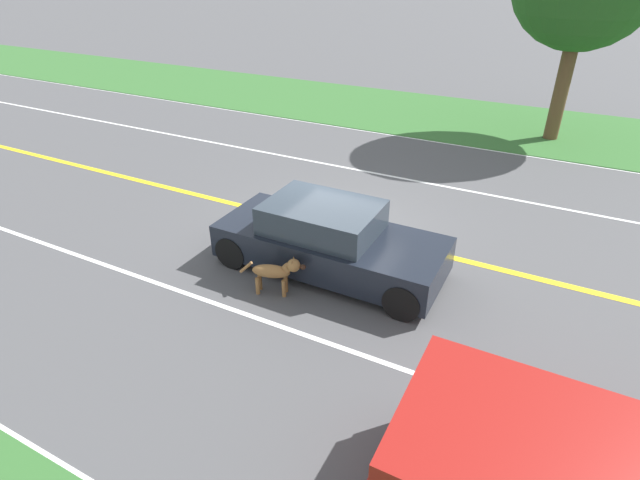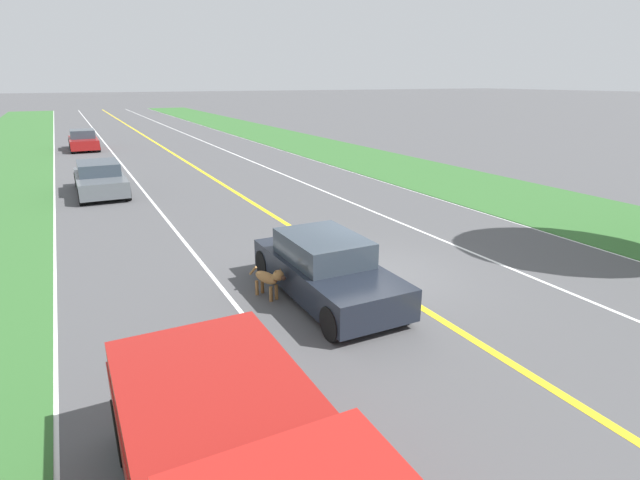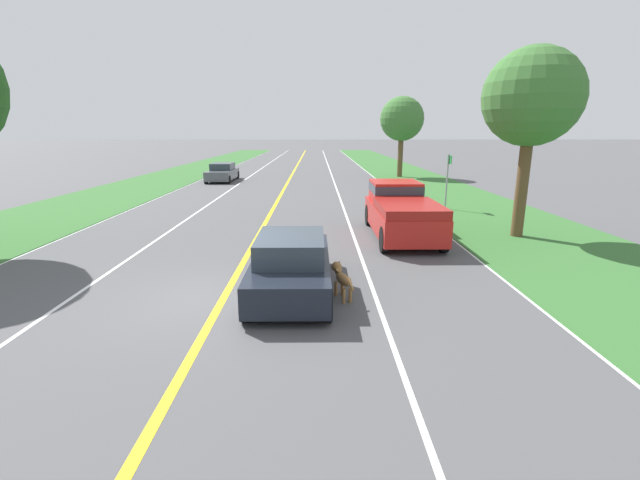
# 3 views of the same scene
# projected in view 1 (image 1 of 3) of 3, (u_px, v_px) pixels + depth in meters

# --- Properties ---
(ground_plane) EXTENTS (400.00, 400.00, 0.00)m
(ground_plane) POSITION_uv_depth(u_px,v_px,m) (340.00, 230.00, 11.28)
(ground_plane) COLOR #4C4C4F
(centre_divider_line) EXTENTS (0.18, 160.00, 0.01)m
(centre_divider_line) POSITION_uv_depth(u_px,v_px,m) (340.00, 230.00, 11.28)
(centre_divider_line) COLOR yellow
(centre_divider_line) RESTS_ON ground
(lane_edge_line_left) EXTENTS (0.14, 160.00, 0.01)m
(lane_edge_line_left) POSITION_uv_depth(u_px,v_px,m) (430.00, 141.00, 16.66)
(lane_edge_line_left) COLOR white
(lane_edge_line_left) RESTS_ON ground
(lane_dash_same_dir) EXTENTS (0.10, 160.00, 0.01)m
(lane_dash_same_dir) POSITION_uv_depth(u_px,v_px,m) (253.00, 317.00, 8.59)
(lane_dash_same_dir) COLOR white
(lane_dash_same_dir) RESTS_ON ground
(lane_dash_oncoming) EXTENTS (0.10, 160.00, 0.01)m
(lane_dash_oncoming) POSITION_uv_depth(u_px,v_px,m) (394.00, 177.00, 13.97)
(lane_dash_oncoming) COLOR white
(lane_dash_oncoming) RESTS_ON ground
(grass_verge_left) EXTENTS (6.00, 160.00, 0.03)m
(grass_verge_left) POSITION_uv_depth(u_px,v_px,m) (453.00, 118.00, 18.96)
(grass_verge_left) COLOR #33662D
(grass_verge_left) RESTS_ON ground
(ego_car) EXTENTS (1.82, 4.39, 1.38)m
(ego_car) POSITION_uv_depth(u_px,v_px,m) (328.00, 240.00, 9.59)
(ego_car) COLOR black
(ego_car) RESTS_ON ground
(dog) EXTENTS (0.50, 1.20, 0.78)m
(dog) POSITION_uv_depth(u_px,v_px,m) (277.00, 271.00, 8.96)
(dog) COLOR olive
(dog) RESTS_ON ground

